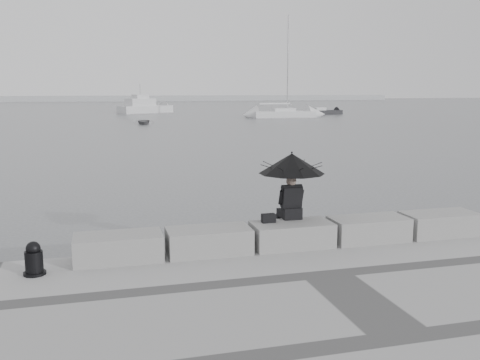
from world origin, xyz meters
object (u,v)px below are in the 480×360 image
object	(u,v)px
mooring_bollard	(34,261)
small_motorboat	(324,112)
sailboat_right	(283,113)
motor_cruiser	(145,107)
dinghy	(143,122)
seated_person	(292,169)

from	to	relation	value
mooring_bollard	small_motorboat	xyz separation A→B (m)	(32.88, 62.46, -0.43)
sailboat_right	motor_cruiser	world-z (taller)	sailboat_right
mooring_bollard	small_motorboat	distance (m)	70.58
mooring_bollard	dinghy	bearing A→B (deg)	82.97
seated_person	small_motorboat	xyz separation A→B (m)	(27.95, 61.69, -1.71)
small_motorboat	mooring_bollard	bearing A→B (deg)	-126.94
sailboat_right	small_motorboat	size ratio (longest dim) A/B	2.31
seated_person	sailboat_right	size ratio (longest dim) A/B	0.11
seated_person	mooring_bollard	bearing A→B (deg)	-169.70
seated_person	motor_cruiser	xyz separation A→B (m)	(3.49, 73.24, -1.14)
sailboat_right	motor_cruiser	xyz separation A→B (m)	(-16.05, 17.85, 0.37)
seated_person	mooring_bollard	world-z (taller)	seated_person
mooring_bollard	sailboat_right	size ratio (longest dim) A/B	0.05
sailboat_right	small_motorboat	bearing A→B (deg)	37.12
sailboat_right	motor_cruiser	size ratio (longest dim) A/B	1.47
sailboat_right	dinghy	xyz separation A→B (m)	(-18.60, -8.62, -0.27)
motor_cruiser	small_motorboat	world-z (taller)	motor_cruiser
motor_cruiser	dinghy	world-z (taller)	motor_cruiser
mooring_bollard	motor_cruiser	distance (m)	74.49
sailboat_right	motor_cruiser	bearing A→B (deg)	132.30
motor_cruiser	mooring_bollard	bearing A→B (deg)	-125.06
sailboat_right	dinghy	world-z (taller)	sailboat_right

